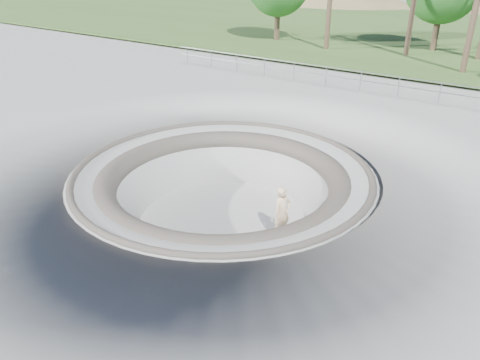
# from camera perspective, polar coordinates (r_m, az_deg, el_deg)

# --- Properties ---
(ground) EXTENTS (180.00, 180.00, 0.00)m
(ground) POSITION_cam_1_polar(r_m,az_deg,el_deg) (16.00, -2.11, 1.08)
(ground) COLOR #9E9F9A
(ground) RESTS_ON ground
(skate_bowl) EXTENTS (14.00, 14.00, 4.10)m
(skate_bowl) POSITION_cam_1_polar(r_m,az_deg,el_deg) (16.85, -2.01, -4.58)
(skate_bowl) COLOR #9E9F9A
(skate_bowl) RESTS_ON ground
(grass_strip) EXTENTS (180.00, 36.00, 0.12)m
(grass_strip) POSITION_cam_1_polar(r_m,az_deg,el_deg) (46.82, 24.98, 15.65)
(grass_strip) COLOR #355522
(grass_strip) RESTS_ON ground
(safety_railing) EXTENTS (25.00, 0.06, 1.03)m
(safety_railing) POSITION_cam_1_polar(r_m,az_deg,el_deg) (25.84, 14.51, 11.62)
(safety_railing) COLOR gray
(safety_railing) RESTS_ON ground
(skateboard) EXTENTS (0.87, 0.49, 0.09)m
(skateboard) POSITION_cam_1_polar(r_m,az_deg,el_deg) (15.88, 5.04, -6.78)
(skateboard) COLOR olive
(skateboard) RESTS_ON ground
(skater) EXTENTS (0.61, 0.75, 1.78)m
(skater) POSITION_cam_1_polar(r_m,az_deg,el_deg) (15.41, 5.17, -3.93)
(skater) COLOR beige
(skater) RESTS_ON skateboard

